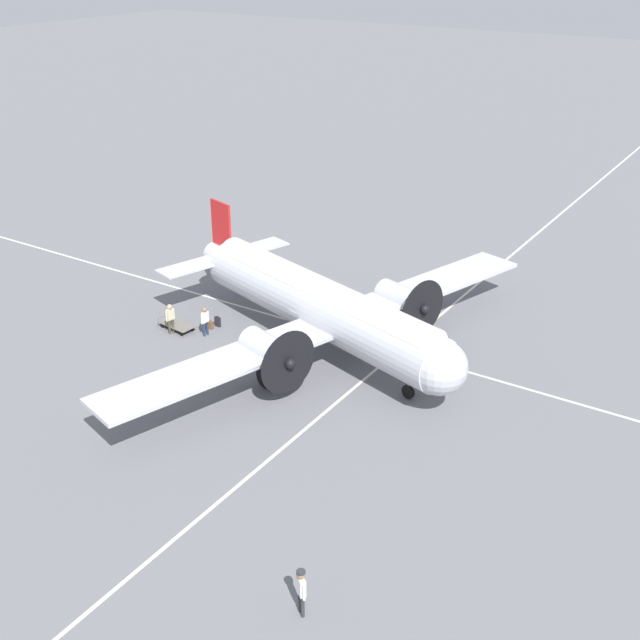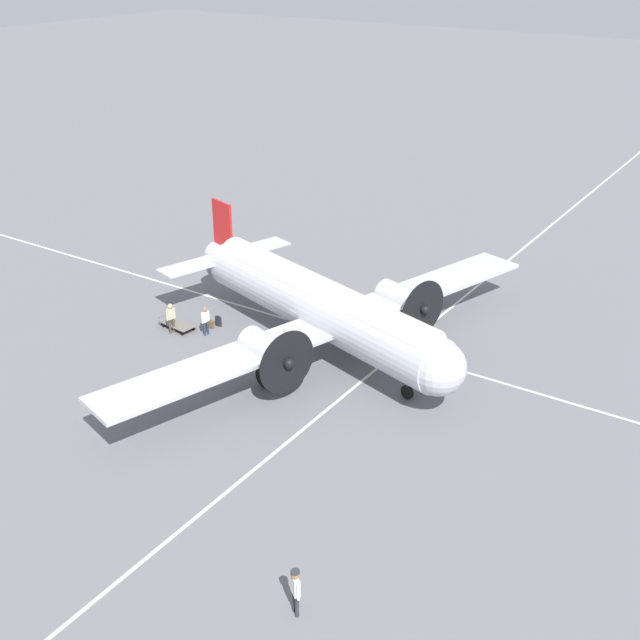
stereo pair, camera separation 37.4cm
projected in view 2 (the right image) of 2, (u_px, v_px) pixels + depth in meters
ground_plane at (320, 350)px, 42.66m from camera, size 300.00×300.00×0.00m
apron_line_eastwest at (341, 335)px, 44.20m from camera, size 120.00×0.16×0.01m
apron_line_northsouth at (378, 368)px, 40.89m from camera, size 0.16×120.00×0.01m
airliner_main at (326, 308)px, 41.21m from camera, size 19.52×26.34×6.05m
crew_foreground at (295, 587)px, 25.65m from camera, size 0.52×0.42×1.82m
passenger_boarding at (206, 318)px, 43.78m from camera, size 0.27×0.58×1.70m
ramp_agent at (171, 315)px, 44.02m from camera, size 0.28×0.59×1.76m
suitcase_near_door at (218, 321)px, 45.11m from camera, size 0.37×0.13×0.62m
suitcase_upright_spare at (210, 324)px, 44.92m from camera, size 0.44×0.20×0.49m
baggage_cart at (177, 324)px, 44.83m from camera, size 2.20×1.25×0.56m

